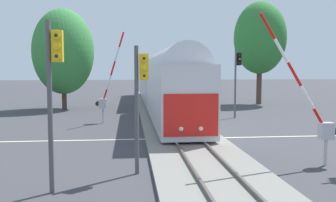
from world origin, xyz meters
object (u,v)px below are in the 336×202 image
traffic_signal_near_left (53,79)px  traffic_signal_median (140,89)px  crossing_gate_far (105,95)px  traffic_signal_far_side (237,72)px  oak_behind_train (63,52)px  crossing_gate_near (319,117)px  oak_far_right (260,38)px  commuter_train (161,81)px

traffic_signal_near_left → traffic_signal_median: bearing=35.3°
crossing_gate_far → traffic_signal_median: size_ratio=1.37×
traffic_signal_far_side → oak_behind_train: oak_behind_train is taller
crossing_gate_near → traffic_signal_far_side: crossing_gate_near is taller
crossing_gate_near → traffic_signal_near_left: 10.55m
oak_behind_train → oak_far_right: size_ratio=0.86×
commuter_train → oak_behind_train: oak_behind_train is taller
crossing_gate_far → traffic_signal_near_left: crossing_gate_far is taller
crossing_gate_far → traffic_signal_far_side: bearing=10.2°
commuter_train → traffic_signal_near_left: size_ratio=7.15×
commuter_train → crossing_gate_far: size_ratio=5.94×
commuter_train → traffic_signal_median: bearing=-96.6°
commuter_train → oak_far_right: oak_far_right is taller
commuter_train → crossing_gate_far: crossing_gate_far is taller
traffic_signal_median → traffic_signal_far_side: size_ratio=0.88×
crossing_gate_far → traffic_signal_median: (2.21, -13.84, 1.19)m
commuter_train → traffic_signal_near_left: bearing=-102.4°
commuter_train → crossing_gate_near: bearing=-78.1°
commuter_train → traffic_signal_near_left: traffic_signal_near_left is taller
crossing_gate_near → crossing_gate_far: bearing=125.5°
traffic_signal_far_side → oak_behind_train: size_ratio=0.57×
traffic_signal_median → traffic_signal_far_side: traffic_signal_far_side is taller
traffic_signal_median → traffic_signal_near_left: bearing=-144.7°
crossing_gate_near → oak_behind_train: oak_behind_train is taller
traffic_signal_far_side → oak_behind_train: (-14.99, 8.32, 1.91)m
traffic_signal_far_side → crossing_gate_far: bearing=-169.8°
commuter_train → crossing_gate_near: size_ratio=6.37×
crossing_gate_near → oak_behind_train: 27.66m
traffic_signal_near_left → oak_far_right: bearing=60.0°
crossing_gate_near → traffic_signal_far_side: size_ratio=1.12×
traffic_signal_median → crossing_gate_far: bearing=99.1°
oak_far_right → oak_behind_train: bearing=-171.4°
crossing_gate_far → oak_far_right: oak_far_right is taller
crossing_gate_far → traffic_signal_near_left: size_ratio=1.20×
commuter_train → oak_far_right: 13.02m
oak_far_right → traffic_signal_near_left: bearing=-120.0°
crossing_gate_near → traffic_signal_near_left: size_ratio=1.12×
traffic_signal_near_left → commuter_train: bearing=77.6°
crossing_gate_near → traffic_signal_median: size_ratio=1.27×
traffic_signal_near_left → traffic_signal_median: traffic_signal_near_left is taller
crossing_gate_far → oak_far_right: size_ratio=0.59×
traffic_signal_near_left → traffic_signal_far_side: traffic_signal_far_side is taller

